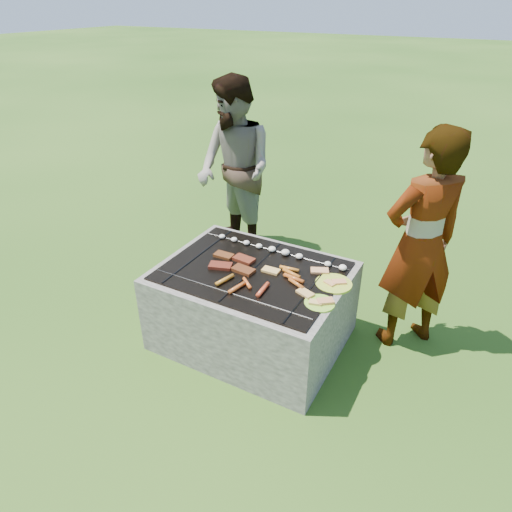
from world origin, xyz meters
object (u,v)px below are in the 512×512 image
at_px(cook, 421,244).
at_px(bystander, 235,170).
at_px(plate_far, 334,284).
at_px(fire_pit, 253,308).
at_px(plate_near, 320,303).

bearing_deg(cook, bystander, -63.23).
bearing_deg(plate_far, fire_pit, -168.62).
relative_size(plate_near, bystander, 0.15).
height_order(cook, bystander, bystander).
distance_m(cook, bystander, 1.93).
bearing_deg(bystander, cook, 8.73).
distance_m(fire_pit, plate_far, 0.66).
xyz_separation_m(plate_near, cook, (0.44, 0.69, 0.21)).
distance_m(fire_pit, cook, 1.27).
relative_size(fire_pit, cook, 0.80).
bearing_deg(plate_near, fire_pit, 166.21).
distance_m(plate_far, plate_near, 0.25).
bearing_deg(bystander, plate_near, -15.98).
bearing_deg(plate_near, cook, 57.62).
xyz_separation_m(cook, bystander, (-1.84, 0.60, 0.04)).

